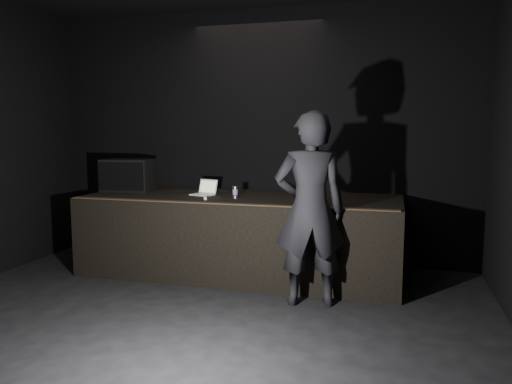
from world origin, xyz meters
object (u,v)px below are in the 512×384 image
object	(u,v)px
laptop	(205,191)
beer_can	(235,192)
stage_riser	(241,234)
person	(310,209)
stage_monitor	(128,175)

from	to	relation	value
laptop	beer_can	world-z (taller)	laptop
stage_riser	laptop	size ratio (longest dim) A/B	11.47
person	stage_riser	bearing A→B (deg)	-57.03
laptop	beer_can	distance (m)	0.54
stage_riser	beer_can	bearing A→B (deg)	-92.67
stage_riser	beer_can	world-z (taller)	beer_can
laptop	beer_can	size ratio (longest dim) A/B	2.33
laptop	person	xyz separation A→B (m)	(1.54, -0.95, -0.03)
laptop	stage_monitor	bearing A→B (deg)	-166.83
beer_can	stage_riser	bearing A→B (deg)	87.33
stage_monitor	person	distance (m)	2.92
stage_riser	laptop	world-z (taller)	laptop
stage_monitor	person	world-z (taller)	person
beer_can	person	bearing A→B (deg)	-34.53
beer_can	person	xyz separation A→B (m)	(1.06, -0.73, -0.06)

